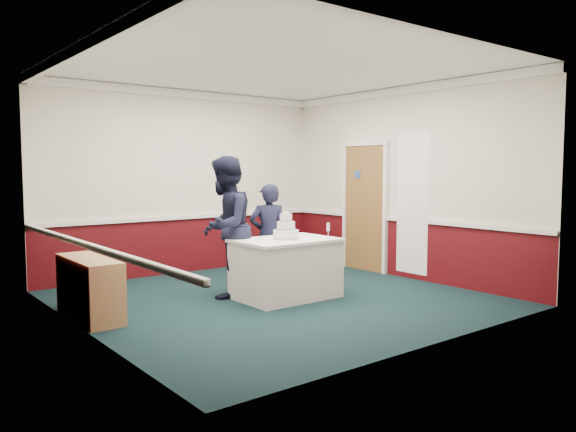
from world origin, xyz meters
TOP-DOWN VIEW (x-y plane):
  - ground at (0.00, 0.00)m, footprint 5.00×5.00m
  - room_shell at (0.08, 0.61)m, footprint 5.00×5.00m
  - sideboard at (-2.28, 0.53)m, footprint 0.41×1.20m
  - cake_table at (0.13, -0.03)m, footprint 1.32×0.92m
  - wedding_cake at (0.13, -0.03)m, footprint 0.35×0.35m
  - cake_knife at (0.10, -0.23)m, footprint 0.10×0.21m
  - champagne_flute at (0.63, -0.31)m, footprint 0.05×0.05m
  - person_man at (-0.45, 0.55)m, footprint 1.16×1.14m
  - person_woman at (0.31, 0.61)m, footprint 0.65×0.58m

SIDE VIEW (x-z plane):
  - ground at x=0.00m, z-range 0.00..0.00m
  - sideboard at x=-2.28m, z-range 0.00..0.70m
  - cake_table at x=0.13m, z-range 0.01..0.80m
  - person_woman at x=0.31m, z-range 0.00..1.51m
  - cake_knife at x=0.10m, z-range 0.79..0.79m
  - wedding_cake at x=0.13m, z-range 0.72..1.08m
  - champagne_flute at x=0.63m, z-range 0.83..1.03m
  - person_man at x=-0.45m, z-range 0.00..1.89m
  - room_shell at x=0.08m, z-range 0.47..3.47m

